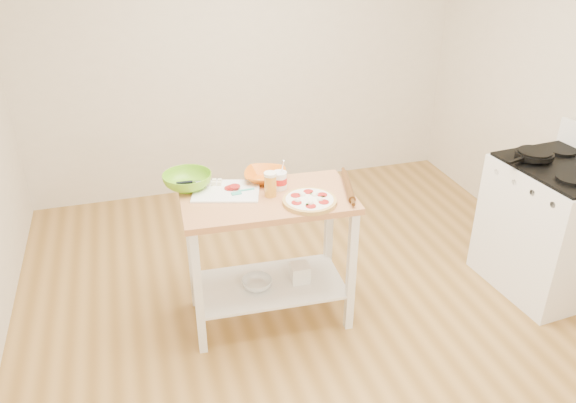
{
  "coord_description": "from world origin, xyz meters",
  "views": [
    {
      "loc": [
        -1.06,
        -2.7,
        2.45
      ],
      "look_at": [
        -0.18,
        0.26,
        0.82
      ],
      "focal_mm": 35.0,
      "sensor_mm": 36.0,
      "label": 1
    }
  ],
  "objects_px": {
    "orange_bowl": "(265,176)",
    "spatula": "(242,191)",
    "yogurt_tub": "(280,180)",
    "shelf_glass_bowl": "(257,284)",
    "knife": "(192,182)",
    "rolling_pin": "(348,186)",
    "green_bowl": "(187,181)",
    "prep_island": "(268,234)",
    "beer_pint": "(270,184)",
    "cutting_board": "(226,190)",
    "gas_stove": "(551,227)",
    "skillet": "(534,155)",
    "pizza": "(310,200)",
    "shelf_bin": "(300,273)"
  },
  "relations": [
    {
      "from": "beer_pint",
      "to": "spatula",
      "type": "bearing_deg",
      "value": 155.15
    },
    {
      "from": "green_bowl",
      "to": "yogurt_tub",
      "type": "distance_m",
      "value": 0.57
    },
    {
      "from": "orange_bowl",
      "to": "shelf_glass_bowl",
      "type": "relative_size",
      "value": 1.34
    },
    {
      "from": "shelf_bin",
      "to": "gas_stove",
      "type": "bearing_deg",
      "value": -5.86
    },
    {
      "from": "shelf_glass_bowl",
      "to": "knife",
      "type": "bearing_deg",
      "value": 135.43
    },
    {
      "from": "spatula",
      "to": "gas_stove",
      "type": "bearing_deg",
      "value": -10.38
    },
    {
      "from": "spatula",
      "to": "green_bowl",
      "type": "height_order",
      "value": "green_bowl"
    },
    {
      "from": "skillet",
      "to": "beer_pint",
      "type": "relative_size",
      "value": 2.52
    },
    {
      "from": "shelf_glass_bowl",
      "to": "cutting_board",
      "type": "bearing_deg",
      "value": 130.76
    },
    {
      "from": "spatula",
      "to": "pizza",
      "type": "bearing_deg",
      "value": -35.47
    },
    {
      "from": "gas_stove",
      "to": "pizza",
      "type": "xyz_separation_m",
      "value": [
        -1.76,
        0.06,
        0.44
      ]
    },
    {
      "from": "knife",
      "to": "orange_bowl",
      "type": "bearing_deg",
      "value": -6.83
    },
    {
      "from": "knife",
      "to": "green_bowl",
      "type": "bearing_deg",
      "value": -125.23
    },
    {
      "from": "rolling_pin",
      "to": "orange_bowl",
      "type": "bearing_deg",
      "value": 149.92
    },
    {
      "from": "yogurt_tub",
      "to": "rolling_pin",
      "type": "bearing_deg",
      "value": -18.02
    },
    {
      "from": "orange_bowl",
      "to": "knife",
      "type": "bearing_deg",
      "value": 170.41
    },
    {
      "from": "pizza",
      "to": "rolling_pin",
      "type": "bearing_deg",
      "value": 20.21
    },
    {
      "from": "cutting_board",
      "to": "knife",
      "type": "xyz_separation_m",
      "value": [
        -0.19,
        0.16,
        0.01
      ]
    },
    {
      "from": "green_bowl",
      "to": "spatula",
      "type": "bearing_deg",
      "value": -30.23
    },
    {
      "from": "prep_island",
      "to": "shelf_glass_bowl",
      "type": "xyz_separation_m",
      "value": [
        -0.09,
        -0.02,
        -0.35
      ]
    },
    {
      "from": "knife",
      "to": "orange_bowl",
      "type": "height_order",
      "value": "orange_bowl"
    },
    {
      "from": "cutting_board",
      "to": "shelf_glass_bowl",
      "type": "bearing_deg",
      "value": -32.8
    },
    {
      "from": "skillet",
      "to": "shelf_glass_bowl",
      "type": "bearing_deg",
      "value": 163.47
    },
    {
      "from": "yogurt_tub",
      "to": "shelf_glass_bowl",
      "type": "height_order",
      "value": "yogurt_tub"
    },
    {
      "from": "yogurt_tub",
      "to": "knife",
      "type": "bearing_deg",
      "value": 157.53
    },
    {
      "from": "knife",
      "to": "yogurt_tub",
      "type": "bearing_deg",
      "value": -19.71
    },
    {
      "from": "pizza",
      "to": "yogurt_tub",
      "type": "relative_size",
      "value": 1.64
    },
    {
      "from": "spatula",
      "to": "beer_pint",
      "type": "height_order",
      "value": "beer_pint"
    },
    {
      "from": "shelf_glass_bowl",
      "to": "shelf_bin",
      "type": "bearing_deg",
      "value": -0.79
    },
    {
      "from": "yogurt_tub",
      "to": "shelf_glass_bowl",
      "type": "bearing_deg",
      "value": -149.97
    },
    {
      "from": "skillet",
      "to": "beer_pint",
      "type": "xyz_separation_m",
      "value": [
        -1.81,
        0.07,
        0.0
      ]
    },
    {
      "from": "gas_stove",
      "to": "spatula",
      "type": "relative_size",
      "value": 7.41
    },
    {
      "from": "skillet",
      "to": "pizza",
      "type": "relative_size",
      "value": 1.2
    },
    {
      "from": "prep_island",
      "to": "rolling_pin",
      "type": "relative_size",
      "value": 2.8
    },
    {
      "from": "gas_stove",
      "to": "beer_pint",
      "type": "xyz_separation_m",
      "value": [
        -1.96,
        0.22,
        0.5
      ]
    },
    {
      "from": "cutting_board",
      "to": "rolling_pin",
      "type": "relative_size",
      "value": 1.23
    },
    {
      "from": "knife",
      "to": "rolling_pin",
      "type": "relative_size",
      "value": 0.71
    },
    {
      "from": "cutting_board",
      "to": "green_bowl",
      "type": "distance_m",
      "value": 0.25
    },
    {
      "from": "prep_island",
      "to": "green_bowl",
      "type": "bearing_deg",
      "value": 149.52
    },
    {
      "from": "skillet",
      "to": "pizza",
      "type": "xyz_separation_m",
      "value": [
        -1.62,
        -0.09,
        -0.06
      ]
    },
    {
      "from": "pizza",
      "to": "orange_bowl",
      "type": "xyz_separation_m",
      "value": [
        -0.17,
        0.37,
        0.02
      ]
    },
    {
      "from": "gas_stove",
      "to": "shelf_glass_bowl",
      "type": "height_order",
      "value": "gas_stove"
    },
    {
      "from": "gas_stove",
      "to": "knife",
      "type": "xyz_separation_m",
      "value": [
        -2.39,
        0.51,
        0.44
      ]
    },
    {
      "from": "spatula",
      "to": "rolling_pin",
      "type": "height_order",
      "value": "rolling_pin"
    },
    {
      "from": "spatula",
      "to": "prep_island",
      "type": "bearing_deg",
      "value": -33.62
    },
    {
      "from": "cutting_board",
      "to": "orange_bowl",
      "type": "xyz_separation_m",
      "value": [
        0.27,
        0.08,
        0.02
      ]
    },
    {
      "from": "gas_stove",
      "to": "beer_pint",
      "type": "relative_size",
      "value": 7.26
    },
    {
      "from": "orange_bowl",
      "to": "spatula",
      "type": "bearing_deg",
      "value": -142.65
    },
    {
      "from": "beer_pint",
      "to": "rolling_pin",
      "type": "bearing_deg",
      "value": -6.08
    },
    {
      "from": "gas_stove",
      "to": "prep_island",
      "type": "bearing_deg",
      "value": 169.4
    }
  ]
}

